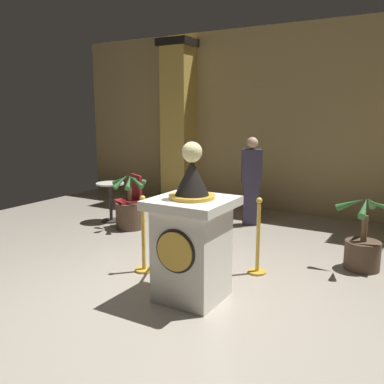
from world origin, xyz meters
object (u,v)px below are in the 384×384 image
Objects in this scene: potted_palm_left at (130,211)px; cafe_chair_red at (132,196)px; pedestal_clock at (192,239)px; potted_palm_right at (363,247)px; stanchion_near at (258,247)px; cafe_table at (111,197)px; stanchion_far at (144,245)px; bystander_guest at (251,179)px.

potted_palm_left is 0.27m from cafe_chair_red.
pedestal_clock is at bearing -38.40° from potted_palm_left.
stanchion_near is at bearing -143.86° from potted_palm_right.
stanchion_near is at bearing -16.87° from potted_palm_left.
pedestal_clock is 2.35× the size of cafe_table.
bystander_guest is (0.31, 2.89, 0.51)m from stanchion_far.
pedestal_clock is 1.75× the size of stanchion_near.
pedestal_clock is 3.21m from cafe_chair_red.
potted_palm_left is at bearing 163.13° from stanchion_near.
pedestal_clock reaches higher than cafe_table.
stanchion_near reaches higher than cafe_table.
potted_palm_left is (-1.47, 1.55, -0.03)m from stanchion_far.
bystander_guest reaches higher than cafe_table.
potted_palm_left is at bearing -17.33° from cafe_table.
stanchion_far is 2.95m from bystander_guest.
bystander_guest reaches higher than potted_palm_left.
bystander_guest reaches higher than stanchion_far.
potted_palm_right is at bearing -2.43° from cafe_table.
potted_palm_right is (2.49, 1.55, -0.05)m from stanchion_far.
cafe_table is 0.60m from cafe_chair_red.
potted_palm_right is (3.96, 0.00, -0.02)m from potted_palm_left.
stanchion_near is 3.00m from cafe_chair_red.
potted_palm_right is 1.07× the size of cafe_chair_red.
cafe_table is (-3.42, 1.04, 0.12)m from stanchion_near.
stanchion_far reaches higher than cafe_chair_red.
potted_palm_right is 0.63× the size of bystander_guest.
potted_palm_right is (1.52, 1.93, -0.39)m from pedestal_clock.
potted_palm_left is 3.96m from potted_palm_right.
pedestal_clock reaches higher than bystander_guest.
bystander_guest is at bearing 34.10° from cafe_chair_red.
cafe_table is 0.79× the size of cafe_chair_red.
potted_palm_right is at bearing 36.14° from stanchion_near.
stanchion_far is 1.07× the size of cafe_chair_red.
cafe_chair_red is at bearing -145.90° from bystander_guest.
potted_palm_right is 1.36× the size of cafe_table.
cafe_chair_red is (-1.82, -1.23, -0.29)m from bystander_guest.
potted_palm_right is at bearing -31.68° from bystander_guest.
pedestal_clock is 1.19m from stanchion_near.
stanchion_near is 1.50m from stanchion_far.
stanchion_near is 0.62× the size of bystander_guest.
stanchion_far is (-0.96, 0.38, -0.34)m from pedestal_clock.
pedestal_clock is at bearing -21.66° from stanchion_far.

